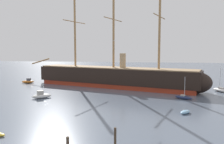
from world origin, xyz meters
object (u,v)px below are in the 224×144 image
at_px(tall_ship, 113,77).
at_px(dinghy_mid_right, 185,112).
at_px(sailboat_alongside_stern, 184,97).
at_px(mooring_piling_left_pair, 115,137).
at_px(motorboat_alongside_bow, 41,96).
at_px(dinghy_distant_centre, 127,81).
at_px(sailboat_far_right, 220,90).
at_px(seagull_in_flight, 114,41).
at_px(motorboat_far_left, 28,81).

relative_size(tall_ship, dinghy_mid_right, 21.86).
relative_size(sailboat_alongside_stern, mooring_piling_left_pair, 2.25).
relative_size(dinghy_mid_right, mooring_piling_left_pair, 1.17).
bearing_deg(dinghy_mid_right, motorboat_alongside_bow, 165.25).
xyz_separation_m(motorboat_alongside_bow, mooring_piling_left_pair, (21.54, -24.88, 0.52)).
xyz_separation_m(tall_ship, dinghy_distant_centre, (3.01, 12.27, -3.04)).
relative_size(motorboat_alongside_bow, sailboat_far_right, 0.72).
xyz_separation_m(dinghy_mid_right, sailboat_far_right, (13.06, 24.35, 0.25)).
height_order(sailboat_alongside_stern, sailboat_far_right, sailboat_far_right).
distance_m(dinghy_mid_right, seagull_in_flight, 20.19).
bearing_deg(motorboat_alongside_bow, dinghy_mid_right, -14.75).
height_order(motorboat_far_left, sailboat_far_right, sailboat_far_right).
height_order(sailboat_alongside_stern, seagull_in_flight, seagull_in_flight).
bearing_deg(motorboat_far_left, seagull_in_flight, -37.11).
relative_size(motorboat_alongside_bow, mooring_piling_left_pair, 2.00).
height_order(mooring_piling_left_pair, seagull_in_flight, seagull_in_flight).
bearing_deg(dinghy_distant_centre, motorboat_far_left, -165.55).
bearing_deg(dinghy_distant_centre, dinghy_mid_right, -70.17).
distance_m(motorboat_alongside_bow, motorboat_far_left, 28.33).
relative_size(tall_ship, sailboat_far_right, 9.15).
height_order(tall_ship, dinghy_distant_centre, tall_ship).
distance_m(dinghy_distant_centre, seagull_in_flight, 37.16).
xyz_separation_m(tall_ship, sailboat_alongside_stern, (19.10, -15.23, -2.82)).
relative_size(dinghy_mid_right, motorboat_far_left, 0.62).
relative_size(tall_ship, motorboat_far_left, 13.53).
xyz_separation_m(dinghy_mid_right, motorboat_far_left, (-48.42, 31.63, 0.31)).
bearing_deg(sailboat_alongside_stern, dinghy_distant_centre, 120.34).
bearing_deg(sailboat_far_right, motorboat_far_left, 173.25).
xyz_separation_m(tall_ship, motorboat_alongside_bow, (-14.56, -19.63, -2.60)).
distance_m(dinghy_distant_centre, mooring_piling_left_pair, 56.92).
bearing_deg(motorboat_alongside_bow, sailboat_alongside_stern, 7.44).
height_order(motorboat_far_left, dinghy_distant_centre, motorboat_far_left).
bearing_deg(tall_ship, mooring_piling_left_pair, -81.08).
distance_m(motorboat_alongside_bow, mooring_piling_left_pair, 32.91).
distance_m(sailboat_alongside_stern, sailboat_far_right, 16.27).
bearing_deg(sailboat_far_right, dinghy_distant_centre, 149.90).
height_order(motorboat_alongside_bow, sailboat_far_right, sailboat_far_right).
bearing_deg(motorboat_far_left, dinghy_mid_right, -33.16).
distance_m(sailboat_alongside_stern, motorboat_far_left, 53.37).
bearing_deg(mooring_piling_left_pair, motorboat_far_left, 128.22).
xyz_separation_m(sailboat_alongside_stern, dinghy_distant_centre, (-16.09, 27.50, -0.21)).
bearing_deg(sailboat_alongside_stern, tall_ship, 141.43).
distance_m(sailboat_alongside_stern, mooring_piling_left_pair, 31.69).
bearing_deg(motorboat_alongside_bow, sailboat_far_right, 19.38).
xyz_separation_m(tall_ship, dinghy_mid_right, (17.56, -28.09, -2.96)).
xyz_separation_m(dinghy_mid_right, seagull_in_flight, (-14.11, 5.68, 13.27)).
bearing_deg(motorboat_alongside_bow, seagull_in_flight, -8.78).
bearing_deg(mooring_piling_left_pair, dinghy_mid_right, 57.21).
height_order(motorboat_alongside_bow, seagull_in_flight, seagull_in_flight).
distance_m(sailboat_far_right, dinghy_distant_centre, 31.92).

